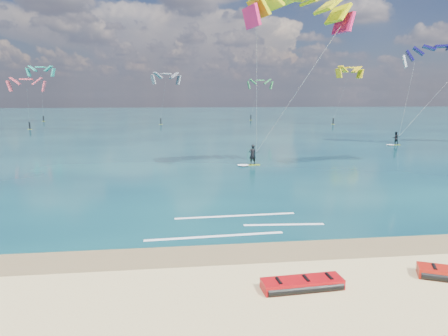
# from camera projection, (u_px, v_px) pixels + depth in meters

# --- Properties ---
(ground) EXTENTS (320.00, 320.00, 0.00)m
(ground) POSITION_uv_depth(u_px,v_px,m) (195.00, 145.00, 53.12)
(ground) COLOR tan
(ground) RESTS_ON ground
(wet_sand_strip) EXTENTS (320.00, 2.40, 0.01)m
(wet_sand_strip) POSITION_uv_depth(u_px,v_px,m) (238.00, 253.00, 16.99)
(wet_sand_strip) COLOR brown
(wet_sand_strip) RESTS_ON ground
(sea) EXTENTS (320.00, 200.00, 0.04)m
(sea) POSITION_uv_depth(u_px,v_px,m) (184.00, 118.00, 115.60)
(sea) COLOR #092736
(sea) RESTS_ON ground
(packed_kite_left) EXTENTS (3.12, 1.35, 0.42)m
(packed_kite_left) POSITION_uv_depth(u_px,v_px,m) (302.00, 289.00, 13.85)
(packed_kite_left) COLOR #B3090E
(packed_kite_left) RESTS_ON ground
(kitesurfer_main) EXTENTS (10.74, 6.90, 16.10)m
(kitesurfer_main) POSITION_uv_depth(u_px,v_px,m) (277.00, 72.00, 34.25)
(kitesurfer_main) COLOR #C0E31A
(kitesurfer_main) RESTS_ON sea
(kitesurfer_far) EXTENTS (11.28, 5.64, 14.34)m
(kitesurfer_far) POSITION_uv_depth(u_px,v_px,m) (422.00, 85.00, 50.89)
(kitesurfer_far) COLOR #9AC11D
(kitesurfer_far) RESTS_ON sea
(shoreline_foam) EXTENTS (9.11, 3.64, 0.01)m
(shoreline_foam) POSITION_uv_depth(u_px,v_px,m) (240.00, 225.00, 20.48)
(shoreline_foam) COLOR white
(shoreline_foam) RESTS_ON ground
(distant_kites) EXTENTS (75.04, 26.85, 13.18)m
(distant_kites) POSITION_uv_depth(u_px,v_px,m) (174.00, 99.00, 88.99)
(distant_kites) COLOR yellow
(distant_kites) RESTS_ON ground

